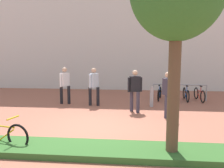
{
  "coord_description": "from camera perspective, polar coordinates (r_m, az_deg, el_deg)",
  "views": [
    {
      "loc": [
        1.4,
        -7.62,
        2.51
      ],
      "look_at": [
        0.46,
        1.75,
        1.21
      ],
      "focal_mm": 39.32,
      "sensor_mm": 36.0,
      "label": 1
    }
  ],
  "objects": [
    {
      "name": "person_casual_tan",
      "position": [
        11.09,
        -4.23,
        -0.05
      ],
      "size": [
        0.5,
        0.53,
        1.72
      ],
      "color": "black",
      "rests_on": "ground"
    },
    {
      "name": "person_suited_dark",
      "position": [
        9.33,
        12.76,
        -1.73
      ],
      "size": [
        0.37,
        0.57,
        1.72
      ],
      "color": "#383342",
      "rests_on": "ground"
    },
    {
      "name": "building_facade",
      "position": [
        16.28,
        0.78,
        16.67
      ],
      "size": [
        28.0,
        1.2,
        10.0
      ],
      "primitive_type": "cube",
      "color": "silver",
      "rests_on": "ground"
    },
    {
      "name": "person_shirt_blue",
      "position": [
        11.64,
        -10.92,
        0.2
      ],
      "size": [
        0.5,
        0.54,
        1.72
      ],
      "color": "black",
      "rests_on": "ground"
    },
    {
      "name": "bollard_steel",
      "position": [
        11.07,
        9.2,
        -2.95
      ],
      "size": [
        0.16,
        0.16,
        0.9
      ],
      "primitive_type": "cylinder",
      "color": "#ADADB2",
      "rests_on": "ground"
    },
    {
      "name": "person_suited_navy",
      "position": [
        9.96,
        5.35,
        -0.98
      ],
      "size": [
        0.58,
        0.36,
        1.72
      ],
      "color": "#383342",
      "rests_on": "ground"
    },
    {
      "name": "bike_rack_cluster",
      "position": [
        12.78,
        15.37,
        -2.15
      ],
      "size": [
        2.66,
        1.65,
        0.83
      ],
      "color": "#99999E",
      "rests_on": "ground"
    },
    {
      "name": "planter_strip",
      "position": [
        6.23,
        -3.41,
        -15.08
      ],
      "size": [
        7.0,
        1.1,
        0.16
      ],
      "primitive_type": "cube",
      "color": "#336028",
      "rests_on": "ground"
    },
    {
      "name": "ground_plane",
      "position": [
        8.14,
        -4.5,
        -10.1
      ],
      "size": [
        60.0,
        60.0,
        0.0
      ],
      "primitive_type": "plane",
      "color": "#9E5B47"
    },
    {
      "name": "bike_at_sign",
      "position": [
        7.13,
        -24.22,
        -10.47
      ],
      "size": [
        1.65,
        0.53,
        0.86
      ],
      "color": "black",
      "rests_on": "ground"
    }
  ]
}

